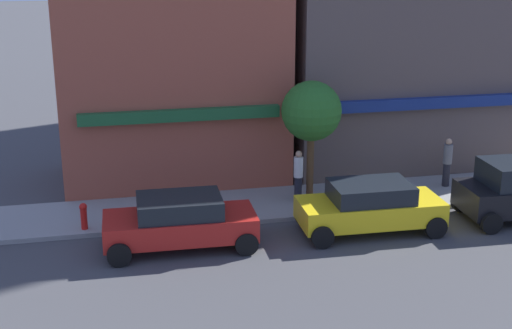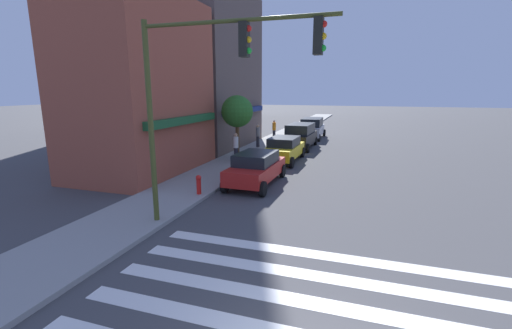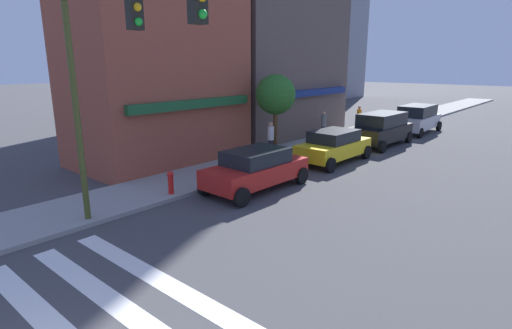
{
  "view_description": "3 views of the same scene",
  "coord_description": "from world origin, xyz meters",
  "views": [
    {
      "loc": [
        8.65,
        -14.57,
        8.61
      ],
      "look_at": [
        13.07,
        6.0,
        2.0
      ],
      "focal_mm": 50.0,
      "sensor_mm": 36.0,
      "label": 1
    },
    {
      "loc": [
        -5.0,
        -0.38,
        4.57
      ],
      "look_at": [
        10.53,
        4.7,
        1.0
      ],
      "focal_mm": 24.0,
      "sensor_mm": 36.0,
      "label": 2
    },
    {
      "loc": [
        -0.69,
        -5.0,
        4.77
      ],
      "look_at": [
        10.53,
        4.7,
        1.0
      ],
      "focal_mm": 28.0,
      "sensor_mm": 36.0,
      "label": 3
    }
  ],
  "objects": [
    {
      "name": "storefront_row",
      "position": [
        16.81,
        11.5,
        5.52
      ],
      "size": [
        18.29,
        5.3,
        12.09
      ],
      "color": "#9E4C38",
      "rests_on": "ground_plane"
    },
    {
      "name": "traffic_signal",
      "position": [
        4.6,
        4.24,
        4.88
      ],
      "size": [
        0.32,
        6.07,
        6.69
      ],
      "color": "#474C1E",
      "rests_on": "ground_plane"
    },
    {
      "name": "sedan_red",
      "position": [
        10.53,
        4.7,
        0.84
      ],
      "size": [
        4.44,
        2.02,
        1.59
      ],
      "rotation": [
        0.0,
        0.0,
        -0.02
      ],
      "color": "#B21E19",
      "rests_on": "ground_plane"
    },
    {
      "name": "sedan_yellow",
      "position": [
        16.38,
        4.7,
        0.84
      ],
      "size": [
        4.43,
        2.02,
        1.59
      ],
      "rotation": [
        0.0,
        0.0,
        -0.02
      ],
      "color": "yellow",
      "rests_on": "ground_plane"
    },
    {
      "name": "suv_black",
      "position": [
        21.92,
        4.7,
        1.03
      ],
      "size": [
        4.75,
        2.12,
        1.94
      ],
      "rotation": [
        0.0,
        0.0,
        -0.03
      ],
      "color": "black",
      "rests_on": "ground_plane"
    },
    {
      "name": "suv_silver",
      "position": [
        27.82,
        4.7,
        1.03
      ],
      "size": [
        4.75,
        2.12,
        1.94
      ],
      "rotation": [
        0.0,
        0.0,
        0.03
      ],
      "color": "#B7B7BC",
      "rests_on": "ground_plane"
    },
    {
      "name": "pedestrian_white_shirt",
      "position": [
        14.85,
        7.45,
        1.07
      ],
      "size": [
        0.32,
        0.32,
        1.77
      ],
      "rotation": [
        0.0,
        0.0,
        0.21
      ],
      "color": "#23232D",
      "rests_on": "sidewalk_left"
    },
    {
      "name": "pedestrian_orange_vest",
      "position": [
        24.92,
        7.68,
        1.07
      ],
      "size": [
        0.32,
        0.32,
        1.77
      ],
      "rotation": [
        0.0,
        0.0,
        3.5
      ],
      "color": "#23232D",
      "rests_on": "sidewalk_left"
    },
    {
      "name": "pedestrian_grey_coat",
      "position": [
        20.48,
        7.8,
        1.07
      ],
      "size": [
        0.32,
        0.32,
        1.77
      ],
      "rotation": [
        0.0,
        0.0,
        4.21
      ],
      "color": "#23232D",
      "rests_on": "sidewalk_left"
    },
    {
      "name": "fire_hydrant",
      "position": [
        7.76,
        6.4,
        0.61
      ],
      "size": [
        0.24,
        0.24,
        0.84
      ],
      "color": "red",
      "rests_on": "sidewalk_left"
    },
    {
      "name": "street_tree",
      "position": [
        15.27,
        7.5,
        3.22
      ],
      "size": [
        2.01,
        2.01,
        4.11
      ],
      "color": "brown",
      "rests_on": "sidewalk_left"
    }
  ]
}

